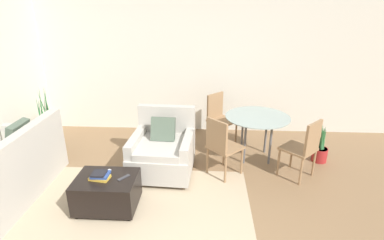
{
  "coord_description": "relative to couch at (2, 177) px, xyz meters",
  "views": [
    {
      "loc": [
        0.3,
        -2.19,
        2.38
      ],
      "look_at": [
        0.07,
        1.98,
        0.75
      ],
      "focal_mm": 28.0,
      "sensor_mm": 36.0,
      "label": 1
    }
  ],
  "objects": [
    {
      "name": "dining_chair_far_left",
      "position": [
        2.81,
        1.87,
        0.21
      ],
      "size": [
        0.59,
        0.59,
        0.9
      ],
      "color": "#93704C",
      "rests_on": "ground_plane"
    },
    {
      "name": "armchair",
      "position": [
        1.96,
        0.79,
        0.04
      ],
      "size": [
        0.93,
        0.98,
        0.92
      ],
      "color": "#B2ADA3",
      "rests_on": "ground_plane"
    },
    {
      "name": "tv_remote_secondary",
      "position": [
        1.62,
        -0.1,
        0.12
      ],
      "size": [
        0.13,
        0.16,
        0.01
      ],
      "color": "#333338",
      "rests_on": "ottoman"
    },
    {
      "name": "area_rug",
      "position": [
        1.68,
        0.01,
        -0.31
      ],
      "size": [
        2.98,
        1.6,
        0.01
      ],
      "color": "tan",
      "rests_on": "ground_plane"
    },
    {
      "name": "potted_plant_small",
      "position": [
        4.42,
        1.23,
        -0.11
      ],
      "size": [
        0.24,
        0.24,
        0.69
      ],
      "color": "maroon",
      "rests_on": "ground_plane"
    },
    {
      "name": "potted_plant",
      "position": [
        -0.13,
        1.43,
        -0.02
      ],
      "size": [
        0.34,
        0.34,
        1.13
      ],
      "color": "#333338",
      "rests_on": "ground_plane"
    },
    {
      "name": "ottoman",
      "position": [
        1.4,
        -0.12,
        -0.08
      ],
      "size": [
        0.73,
        0.56,
        0.42
      ],
      "color": "black",
      "rests_on": "ground_plane"
    },
    {
      "name": "dining_chair_near_right",
      "position": [
        3.98,
        0.71,
        0.21
      ],
      "size": [
        0.59,
        0.59,
        0.9
      ],
      "color": "#93704C",
      "rests_on": "ground_plane"
    },
    {
      "name": "dining_table",
      "position": [
        3.4,
        1.29,
        0.33
      ],
      "size": [
        1.01,
        1.01,
        0.73
      ],
      "color": "#8C9E99",
      "rests_on": "ground_plane"
    },
    {
      "name": "wall_back",
      "position": [
        2.31,
        2.46,
        1.07
      ],
      "size": [
        12.0,
        0.06,
        2.75
      ],
      "color": "beige",
      "rests_on": "ground_plane"
    },
    {
      "name": "tv_remote_primary",
      "position": [
        1.36,
        0.01,
        0.12
      ],
      "size": [
        0.1,
        0.13,
        0.01
      ],
      "color": "#B7B7BC",
      "rests_on": "ottoman"
    },
    {
      "name": "book_stack",
      "position": [
        1.34,
        -0.14,
        0.15
      ],
      "size": [
        0.25,
        0.19,
        0.09
      ],
      "color": "gold",
      "rests_on": "ottoman"
    },
    {
      "name": "dining_chair_near_left",
      "position": [
        2.81,
        0.71,
        0.21
      ],
      "size": [
        0.59,
        0.59,
        0.9
      ],
      "color": "#93704C",
      "rests_on": "ground_plane"
    },
    {
      "name": "couch",
      "position": [
        0.0,
        0.0,
        0.0
      ],
      "size": [
        0.94,
        1.84,
        0.93
      ],
      "color": "#B2ADA3",
      "rests_on": "ground_plane"
    }
  ]
}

